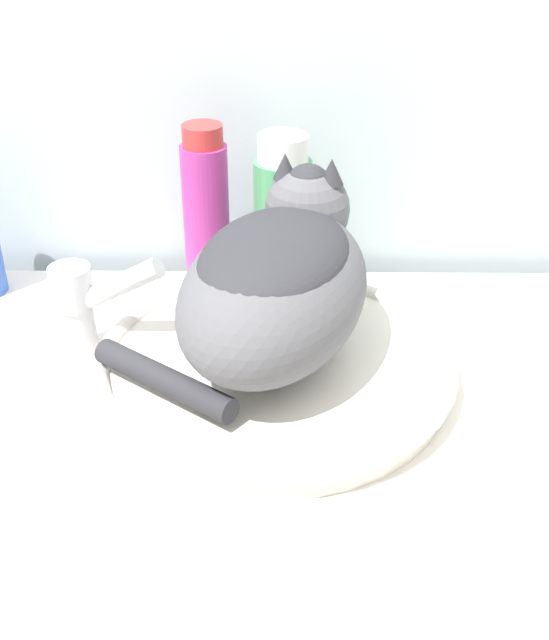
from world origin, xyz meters
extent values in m
cube|color=silver|center=(0.00, 0.60, 1.20)|extent=(8.00, 0.05, 2.40)
cube|color=white|center=(0.00, 0.27, 0.43)|extent=(1.20, 0.54, 0.85)
cylinder|color=white|center=(-0.02, 0.28, 0.87)|extent=(0.39, 0.39, 0.03)
torus|color=white|center=(-0.02, 0.28, 0.88)|extent=(0.41, 0.41, 0.02)
ellipsoid|color=#56565B|center=(-0.02, 0.28, 0.97)|extent=(0.27, 0.35, 0.15)
ellipsoid|color=#2D2D33|center=(-0.02, 0.28, 1.01)|extent=(0.21, 0.26, 0.07)
sphere|color=#56565B|center=(0.02, 0.39, 1.01)|extent=(0.10, 0.10, 0.10)
sphere|color=#2D2D33|center=(0.02, 0.39, 1.04)|extent=(0.06, 0.06, 0.06)
cone|color=#2D2D33|center=(0.04, 0.39, 1.06)|extent=(0.03, 0.03, 0.03)
cone|color=#2D2D33|center=(-0.01, 0.40, 1.06)|extent=(0.03, 0.03, 0.03)
cylinder|color=#2D2D33|center=(-0.14, 0.20, 0.91)|extent=(0.16, 0.13, 0.03)
cylinder|color=silver|center=(-0.26, 0.33, 0.89)|extent=(0.04, 0.04, 0.07)
cylinder|color=silver|center=(-0.20, 0.32, 0.95)|extent=(0.12, 0.05, 0.08)
cylinder|color=silver|center=(-0.26, 0.33, 0.94)|extent=(0.05, 0.05, 0.05)
cylinder|color=#B2338C|center=(-0.11, 0.48, 0.96)|extent=(0.06, 0.06, 0.21)
cylinder|color=red|center=(-0.11, 0.48, 1.07)|extent=(0.05, 0.05, 0.03)
cylinder|color=#4CA366|center=(-0.01, 0.48, 0.95)|extent=(0.07, 0.07, 0.19)
cylinder|color=white|center=(-0.01, 0.48, 1.06)|extent=(0.06, 0.06, 0.03)
camera|label=1|loc=(-0.01, -0.47, 1.39)|focal=45.00mm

